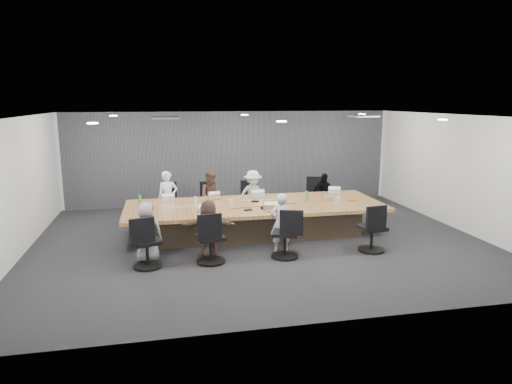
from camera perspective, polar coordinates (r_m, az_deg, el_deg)
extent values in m
cube|color=#262629|center=(10.44, 0.46, -6.09)|extent=(10.00, 8.00, 0.00)
cube|color=white|center=(9.96, 0.48, 9.46)|extent=(10.00, 8.00, 0.00)
cube|color=silver|center=(13.99, -3.05, 4.28)|extent=(10.00, 0.00, 2.80)
cube|color=silver|center=(6.35, 8.24, -4.64)|extent=(10.00, 0.00, 2.80)
cube|color=silver|center=(10.28, -27.89, 0.34)|extent=(0.00, 8.00, 2.80)
cube|color=silver|center=(12.18, 24.12, 2.21)|extent=(0.00, 8.00, 2.80)
cube|color=#4F5058|center=(13.92, -3.00, 4.24)|extent=(9.80, 0.04, 2.80)
cube|color=#49392A|center=(10.81, -0.11, -3.64)|extent=(4.80, 1.40, 0.66)
cube|color=#A4723F|center=(10.72, -0.11, -1.73)|extent=(6.00, 2.20, 0.08)
imported|color=silver|center=(11.83, -10.95, -0.75)|extent=(0.55, 0.40, 1.38)
cube|color=#B2B2B7|center=(11.28, -10.91, -1.02)|extent=(0.31, 0.22, 0.02)
imported|color=#4C352D|center=(11.90, -5.51, -0.58)|extent=(0.72, 0.60, 1.35)
cube|color=#8C6647|center=(11.35, -5.20, -0.78)|extent=(0.34, 0.26, 0.02)
imported|color=#A6B7A8|center=(12.07, -0.40, -0.42)|extent=(0.92, 0.62, 1.32)
cube|color=#B2B2B7|center=(11.52, 0.15, -0.55)|extent=(0.37, 0.27, 0.02)
imported|color=black|center=(12.61, 8.42, -0.34)|extent=(0.72, 0.36, 1.19)
cube|color=#B2B2B7|center=(12.08, 9.34, -0.14)|extent=(0.36, 0.29, 0.02)
imported|color=gray|center=(9.24, -13.47, -4.90)|extent=(0.63, 0.45, 1.19)
cube|color=#8C6647|center=(9.73, -13.44, -3.13)|extent=(0.34, 0.28, 0.02)
imported|color=brown|center=(9.27, -5.95, -4.55)|extent=(1.16, 0.53, 1.20)
cube|color=#B2B2B7|center=(9.76, -6.31, -2.83)|extent=(0.33, 0.23, 0.02)
imported|color=#BAB7C7|center=(9.53, 3.09, -3.88)|extent=(0.47, 0.32, 1.26)
cube|color=#8C6647|center=(10.01, 2.29, -2.41)|extent=(0.38, 0.30, 0.02)
cylinder|color=#328431|center=(10.97, -14.34, -0.94)|extent=(0.08, 0.08, 0.24)
cylinder|color=#328431|center=(11.00, 6.35, -0.55)|extent=(0.09, 0.09, 0.26)
cylinder|color=silver|center=(10.62, -7.60, -1.14)|extent=(0.08, 0.08, 0.21)
cylinder|color=white|center=(10.73, -3.14, -1.21)|extent=(0.10, 0.10, 0.11)
cylinder|color=white|center=(11.22, 9.42, -0.80)|extent=(0.11, 0.11, 0.11)
cylinder|color=brown|center=(10.38, -12.88, -1.94)|extent=(0.10, 0.10, 0.10)
cube|color=black|center=(10.10, -1.01, -2.24)|extent=(0.18, 0.16, 0.03)
cube|color=black|center=(10.95, -0.10, -1.15)|extent=(0.20, 0.16, 0.03)
cube|color=black|center=(10.21, 1.07, -2.00)|extent=(0.18, 0.08, 0.06)
cube|color=gray|center=(11.22, 9.18, -0.74)|extent=(0.25, 0.18, 0.13)
cube|color=#C35C1A|center=(11.31, 11.91, -0.97)|extent=(0.21, 0.20, 0.04)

